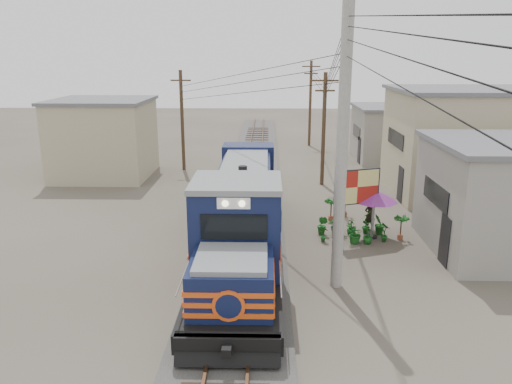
{
  "coord_description": "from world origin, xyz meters",
  "views": [
    {
      "loc": [
        1.0,
        -16.99,
        8.07
      ],
      "look_at": [
        0.52,
        4.13,
        2.2
      ],
      "focal_mm": 35.0,
      "sensor_mm": 36.0,
      "label": 1
    }
  ],
  "objects_px": {
    "billboard": "(357,189)",
    "market_umbrella": "(375,196)",
    "vendor": "(370,215)",
    "locomotive": "(242,215)"
  },
  "relations": [
    {
      "from": "vendor",
      "to": "billboard",
      "type": "bearing_deg",
      "value": 38.78
    },
    {
      "from": "billboard",
      "to": "market_umbrella",
      "type": "height_order",
      "value": "billboard"
    },
    {
      "from": "billboard",
      "to": "market_umbrella",
      "type": "relative_size",
      "value": 1.25
    },
    {
      "from": "billboard",
      "to": "market_umbrella",
      "type": "distance_m",
      "value": 1.13
    },
    {
      "from": "billboard",
      "to": "vendor",
      "type": "relative_size",
      "value": 2.15
    },
    {
      "from": "billboard",
      "to": "vendor",
      "type": "distance_m",
      "value": 2.45
    },
    {
      "from": "billboard",
      "to": "market_umbrella",
      "type": "bearing_deg",
      "value": 8.4
    },
    {
      "from": "locomotive",
      "to": "billboard",
      "type": "xyz_separation_m",
      "value": [
        4.89,
        1.61,
        0.69
      ]
    },
    {
      "from": "billboard",
      "to": "locomotive",
      "type": "bearing_deg",
      "value": 178.86
    },
    {
      "from": "locomotive",
      "to": "market_umbrella",
      "type": "height_order",
      "value": "locomotive"
    }
  ]
}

